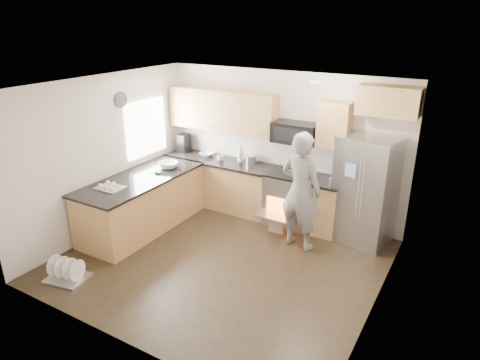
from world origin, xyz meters
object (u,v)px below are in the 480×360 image
Objects in this scene: dish_rack at (67,274)px; stove_range at (290,187)px; person at (301,191)px; refrigerator at (365,190)px.

stove_range is at bearing 58.51° from dish_rack.
dish_rack is (-1.95, -3.18, -0.59)m from stove_range.
person is at bearing -55.34° from stove_range.
refrigerator is 0.93× the size of person.
dish_rack is (-3.22, -3.19, -0.79)m from refrigerator.
refrigerator is at bearing 44.74° from dish_rack.
refrigerator is (1.27, 0.01, 0.20)m from stove_range.
refrigerator is at bearing 0.33° from stove_range.
stove_range is 1.02× the size of refrigerator.
stove_range is at bearing -169.67° from refrigerator.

